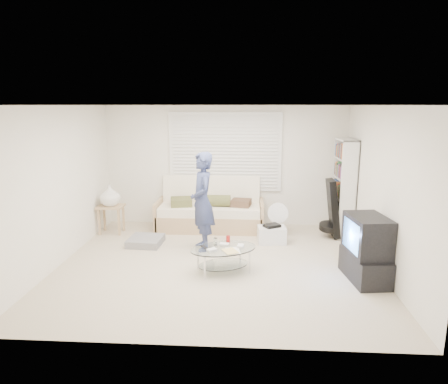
# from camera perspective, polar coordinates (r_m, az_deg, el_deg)

# --- Properties ---
(ground) EXTENTS (5.00, 5.00, 0.00)m
(ground) POSITION_cam_1_polar(r_m,az_deg,el_deg) (6.53, -1.00, -10.21)
(ground) COLOR tan
(ground) RESTS_ON ground
(room_shell) EXTENTS (5.02, 4.52, 2.51)m
(room_shell) POSITION_cam_1_polar(r_m,az_deg,el_deg) (6.56, -0.73, 4.70)
(room_shell) COLOR white
(room_shell) RESTS_ON ground
(window_blinds) EXTENTS (2.32, 0.08, 1.62)m
(window_blinds) POSITION_cam_1_polar(r_m,az_deg,el_deg) (8.28, 0.16, 5.73)
(window_blinds) COLOR silver
(window_blinds) RESTS_ON ground
(futon_sofa) EXTENTS (2.17, 0.88, 1.06)m
(futon_sofa) POSITION_cam_1_polar(r_m,az_deg,el_deg) (8.21, -1.98, -2.88)
(futon_sofa) COLOR tan
(futon_sofa) RESTS_ON ground
(grey_floor_pillow) EXTENTS (0.62, 0.62, 0.13)m
(grey_floor_pillow) POSITION_cam_1_polar(r_m,az_deg,el_deg) (7.49, -11.12, -6.88)
(grey_floor_pillow) COLOR slate
(grey_floor_pillow) RESTS_ON ground
(side_table) EXTENTS (0.49, 0.40, 0.98)m
(side_table) POSITION_cam_1_polar(r_m,az_deg,el_deg) (8.14, -15.95, -0.76)
(side_table) COLOR tan
(side_table) RESTS_ON ground
(bookshelf) EXTENTS (0.30, 0.79, 1.88)m
(bookshelf) POSITION_cam_1_polar(r_m,az_deg,el_deg) (8.05, 16.67, 0.61)
(bookshelf) COLOR white
(bookshelf) RESTS_ON ground
(guitar_case) EXTENTS (0.40, 0.41, 1.12)m
(guitar_case) POSITION_cam_1_polar(r_m,az_deg,el_deg) (7.88, 15.21, -2.86)
(guitar_case) COLOR black
(guitar_case) RESTS_ON ground
(floor_fan) EXTENTS (0.40, 0.27, 0.66)m
(floor_fan) POSITION_cam_1_polar(r_m,az_deg,el_deg) (7.82, 7.67, -3.48)
(floor_fan) COLOR white
(floor_fan) RESTS_ON ground
(storage_bin) EXTENTS (0.53, 0.40, 0.35)m
(storage_bin) POSITION_cam_1_polar(r_m,az_deg,el_deg) (7.47, 6.83, -6.02)
(storage_bin) COLOR white
(storage_bin) RESTS_ON ground
(tv_unit) EXTENTS (0.58, 0.93, 0.96)m
(tv_unit) POSITION_cam_1_polar(r_m,az_deg,el_deg) (6.16, 19.63, -7.71)
(tv_unit) COLOR black
(tv_unit) RESTS_ON ground
(coffee_table) EXTENTS (1.19, 0.98, 0.50)m
(coffee_table) POSITION_cam_1_polar(r_m,az_deg,el_deg) (6.14, -0.06, -8.62)
(coffee_table) COLOR silver
(coffee_table) RESTS_ON ground
(standing_person) EXTENTS (0.59, 0.73, 1.73)m
(standing_person) POSITION_cam_1_polar(r_m,az_deg,el_deg) (6.90, -3.11, -1.41)
(standing_person) COLOR navy
(standing_person) RESTS_ON ground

